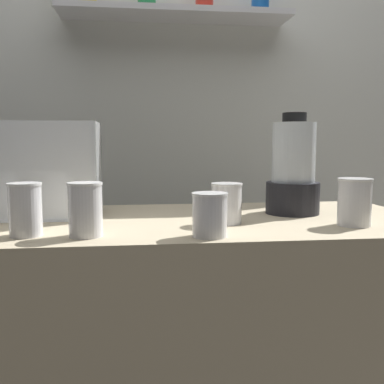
{
  "coord_description": "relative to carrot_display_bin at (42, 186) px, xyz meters",
  "views": [
    {
      "loc": [
        -0.16,
        -1.28,
        1.13
      ],
      "look_at": [
        0.0,
        0.0,
        0.98
      ],
      "focal_mm": 41.32,
      "sensor_mm": 36.0,
      "label": 1
    }
  ],
  "objects": [
    {
      "name": "counter",
      "position": [
        0.45,
        -0.09,
        -0.54
      ],
      "size": [
        1.4,
        0.64,
        0.9
      ],
      "primitive_type": "cube",
      "color": "tan",
      "rests_on": "ground_plane"
    },
    {
      "name": "back_wall_unit",
      "position": [
        0.45,
        0.67,
        0.27
      ],
      "size": [
        2.6,
        0.24,
        2.5
      ],
      "color": "silver",
      "rests_on": "ground_plane"
    },
    {
      "name": "carrot_display_bin",
      "position": [
        0.0,
        0.0,
        0.0
      ],
      "size": [
        0.33,
        0.2,
        0.29
      ],
      "color": "white",
      "rests_on": "counter"
    },
    {
      "name": "blender_pitcher",
      "position": [
        0.78,
        -0.03,
        0.04
      ],
      "size": [
        0.17,
        0.17,
        0.32
      ],
      "color": "black",
      "rests_on": "counter"
    },
    {
      "name": "juice_cup_carrot_left",
      "position": [
        0.02,
        -0.29,
        -0.04
      ],
      "size": [
        0.08,
        0.08,
        0.13
      ],
      "color": "white",
      "rests_on": "counter"
    },
    {
      "name": "juice_cup_mango_middle",
      "position": [
        0.16,
        -0.31,
        -0.04
      ],
      "size": [
        0.08,
        0.08,
        0.13
      ],
      "color": "white",
      "rests_on": "counter"
    },
    {
      "name": "juice_cup_orange_right",
      "position": [
        0.46,
        -0.35,
        -0.05
      ],
      "size": [
        0.09,
        0.09,
        0.11
      ],
      "color": "white",
      "rests_on": "counter"
    },
    {
      "name": "juice_cup_beet_far_right",
      "position": [
        0.53,
        -0.18,
        -0.04
      ],
      "size": [
        0.09,
        0.09,
        0.11
      ],
      "color": "white",
      "rests_on": "counter"
    },
    {
      "name": "juice_cup_beet_rightmost",
      "position": [
        0.87,
        -0.25,
        -0.03
      ],
      "size": [
        0.09,
        0.09,
        0.13
      ],
      "color": "white",
      "rests_on": "counter"
    }
  ]
}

